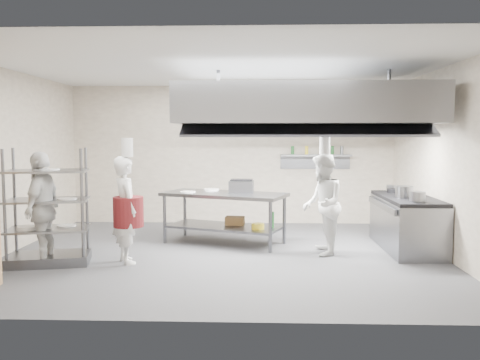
{
  "coord_description": "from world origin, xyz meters",
  "views": [
    {
      "loc": [
        0.57,
        -8.08,
        1.92
      ],
      "look_at": [
        0.27,
        0.2,
        1.2
      ],
      "focal_mm": 38.0,
      "sensor_mm": 36.0,
      "label": 1
    }
  ],
  "objects_px": {
    "chef_head": "(126,210)",
    "chef_plating": "(42,209)",
    "pass_rack": "(48,207)",
    "chef_line": "(322,204)",
    "stockpot": "(404,192)",
    "griddle": "(241,187)",
    "island": "(224,218)",
    "cooking_range": "(407,225)"
  },
  "relations": [
    {
      "from": "chef_head",
      "to": "chef_plating",
      "type": "bearing_deg",
      "value": 71.29
    },
    {
      "from": "pass_rack",
      "to": "chef_line",
      "type": "bearing_deg",
      "value": -1.88
    },
    {
      "from": "stockpot",
      "to": "griddle",
      "type": "bearing_deg",
      "value": 167.25
    },
    {
      "from": "island",
      "to": "griddle",
      "type": "relative_size",
      "value": 5.04
    },
    {
      "from": "cooking_range",
      "to": "griddle",
      "type": "relative_size",
      "value": 4.65
    },
    {
      "from": "cooking_range",
      "to": "pass_rack",
      "type": "bearing_deg",
      "value": -167.93
    },
    {
      "from": "pass_rack",
      "to": "chef_head",
      "type": "relative_size",
      "value": 1.08
    },
    {
      "from": "pass_rack",
      "to": "cooking_range",
      "type": "relative_size",
      "value": 0.87
    },
    {
      "from": "cooking_range",
      "to": "chef_line",
      "type": "relative_size",
      "value": 1.22
    },
    {
      "from": "island",
      "to": "cooking_range",
      "type": "relative_size",
      "value": 1.08
    },
    {
      "from": "island",
      "to": "pass_rack",
      "type": "bearing_deg",
      "value": -127.61
    },
    {
      "from": "island",
      "to": "stockpot",
      "type": "relative_size",
      "value": 7.63
    },
    {
      "from": "cooking_range",
      "to": "island",
      "type": "bearing_deg",
      "value": 173.62
    },
    {
      "from": "cooking_range",
      "to": "chef_line",
      "type": "xyz_separation_m",
      "value": [
        -1.48,
        -0.43,
        0.4
      ]
    },
    {
      "from": "chef_head",
      "to": "chef_line",
      "type": "distance_m",
      "value": 3.09
    },
    {
      "from": "griddle",
      "to": "stockpot",
      "type": "distance_m",
      "value": 2.77
    },
    {
      "from": "cooking_range",
      "to": "stockpot",
      "type": "bearing_deg",
      "value": -119.53
    },
    {
      "from": "chef_plating",
      "to": "stockpot",
      "type": "height_order",
      "value": "chef_plating"
    },
    {
      "from": "island",
      "to": "chef_plating",
      "type": "xyz_separation_m",
      "value": [
        -2.56,
        -1.67,
        0.39
      ]
    },
    {
      "from": "island",
      "to": "chef_line",
      "type": "bearing_deg",
      "value": -4.78
    },
    {
      "from": "chef_line",
      "to": "chef_plating",
      "type": "distance_m",
      "value": 4.29
    },
    {
      "from": "griddle",
      "to": "stockpot",
      "type": "xyz_separation_m",
      "value": [
        2.7,
        -0.61,
        -0.02
      ]
    },
    {
      "from": "chef_line",
      "to": "stockpot",
      "type": "distance_m",
      "value": 1.4
    },
    {
      "from": "cooking_range",
      "to": "chef_head",
      "type": "relative_size",
      "value": 1.24
    },
    {
      "from": "cooking_range",
      "to": "chef_plating",
      "type": "bearing_deg",
      "value": -166.95
    },
    {
      "from": "stockpot",
      "to": "cooking_range",
      "type": "bearing_deg",
      "value": 60.47
    },
    {
      "from": "pass_rack",
      "to": "cooking_range",
      "type": "xyz_separation_m",
      "value": [
        5.65,
        1.21,
        -0.45
      ]
    },
    {
      "from": "chef_plating",
      "to": "stockpot",
      "type": "xyz_separation_m",
      "value": [
        5.57,
        1.12,
        0.15
      ]
    },
    {
      "from": "chef_head",
      "to": "stockpot",
      "type": "relative_size",
      "value": 5.69
    },
    {
      "from": "chef_plating",
      "to": "griddle",
      "type": "height_order",
      "value": "chef_plating"
    },
    {
      "from": "island",
      "to": "griddle",
      "type": "height_order",
      "value": "griddle"
    },
    {
      "from": "chef_head",
      "to": "griddle",
      "type": "xyz_separation_m",
      "value": [
        1.69,
        1.5,
        0.21
      ]
    },
    {
      "from": "pass_rack",
      "to": "cooking_range",
      "type": "bearing_deg",
      "value": -0.33
    },
    {
      "from": "chef_line",
      "to": "island",
      "type": "bearing_deg",
      "value": -112.33
    },
    {
      "from": "pass_rack",
      "to": "chef_line",
      "type": "height_order",
      "value": "pass_rack"
    },
    {
      "from": "pass_rack",
      "to": "chef_plating",
      "type": "bearing_deg",
      "value": -119.64
    },
    {
      "from": "island",
      "to": "stockpot",
      "type": "distance_m",
      "value": 3.11
    },
    {
      "from": "chef_head",
      "to": "island",
      "type": "bearing_deg",
      "value": -73.67
    },
    {
      "from": "chef_plating",
      "to": "chef_line",
      "type": "bearing_deg",
      "value": 101.72
    },
    {
      "from": "cooking_range",
      "to": "chef_head",
      "type": "xyz_separation_m",
      "value": [
        -4.5,
        -1.09,
        0.39
      ]
    },
    {
      "from": "chef_plating",
      "to": "griddle",
      "type": "xyz_separation_m",
      "value": [
        2.87,
        1.73,
        0.17
      ]
    },
    {
      "from": "cooking_range",
      "to": "griddle",
      "type": "distance_m",
      "value": 2.91
    }
  ]
}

